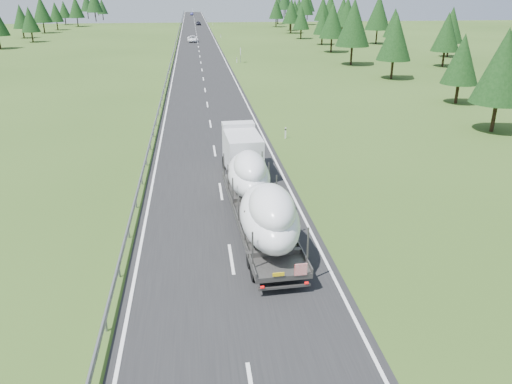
{
  "coord_description": "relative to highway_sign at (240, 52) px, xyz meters",
  "views": [
    {
      "loc": [
        -1.45,
        -12.67,
        12.45
      ],
      "look_at": [
        1.74,
        13.07,
        1.87
      ],
      "focal_mm": 35.0,
      "sensor_mm": 36.0,
      "label": 1
    }
  ],
  "objects": [
    {
      "name": "road_surface",
      "position": [
        -7.2,
        20.0,
        -1.8
      ],
      "size": [
        10.0,
        400.0,
        0.02
      ],
      "primitive_type": "cube",
      "color": "black",
      "rests_on": "ground"
    },
    {
      "name": "distant_car_blue",
      "position": [
        -8.0,
        180.34,
        -1.15
      ],
      "size": [
        1.67,
        4.08,
        1.32
      ],
      "primitive_type": "imported",
      "rotation": [
        0.0,
        0.0,
        -0.07
      ],
      "color": "#1B1D4D",
      "rests_on": "ground"
    },
    {
      "name": "distant_van",
      "position": [
        -8.43,
        39.81,
        -1.05
      ],
      "size": [
        2.76,
        5.57,
        1.52
      ],
      "primitive_type": "imported",
      "rotation": [
        0.0,
        0.0,
        0.05
      ],
      "color": "white",
      "rests_on": "ground"
    },
    {
      "name": "marker_posts",
      "position": [
        -0.7,
        75.0,
        -1.27
      ],
      "size": [
        0.13,
        350.08,
        1.0
      ],
      "color": "silver",
      "rests_on": "ground"
    },
    {
      "name": "distant_car_dark",
      "position": [
        -5.9,
        103.57,
        -1.11
      ],
      "size": [
        1.9,
        4.21,
        1.4
      ],
      "primitive_type": "imported",
      "rotation": [
        0.0,
        0.0,
        0.06
      ],
      "color": "black",
      "rests_on": "ground"
    },
    {
      "name": "highway_sign",
      "position": [
        0.0,
        0.0,
        0.0
      ],
      "size": [
        0.08,
        0.9,
        2.6
      ],
      "color": "slate",
      "rests_on": "ground"
    },
    {
      "name": "boat_truck",
      "position": [
        -5.46,
        -66.4,
        0.3
      ],
      "size": [
        3.17,
        18.19,
        3.98
      ],
      "color": "silver",
      "rests_on": "ground"
    },
    {
      "name": "guardrail",
      "position": [
        -12.5,
        19.94,
        -1.21
      ],
      "size": [
        0.1,
        400.0,
        0.76
      ],
      "color": "slate",
      "rests_on": "ground"
    },
    {
      "name": "tree_line_right",
      "position": [
        32.05,
        33.74,
        4.81
      ],
      "size": [
        28.34,
        298.29,
        12.09
      ],
      "color": "black",
      "rests_on": "ground"
    }
  ]
}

